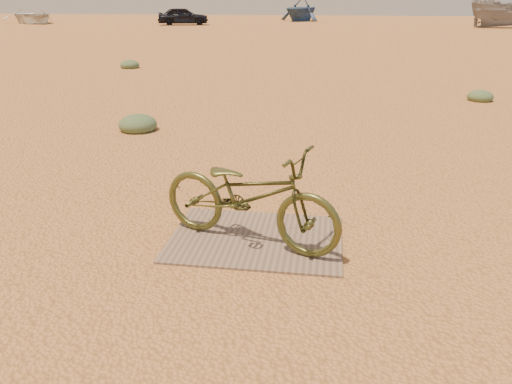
# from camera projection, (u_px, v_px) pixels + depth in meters

# --- Properties ---
(ground) EXTENTS (120.00, 120.00, 0.00)m
(ground) POSITION_uv_depth(u_px,v_px,m) (265.00, 250.00, 4.61)
(ground) COLOR #CC824B
(ground) RESTS_ON ground
(plywood_board) EXTENTS (1.64, 1.21, 0.02)m
(plywood_board) POSITION_uv_depth(u_px,v_px,m) (256.00, 238.00, 4.81)
(plywood_board) COLOR #7A6552
(plywood_board) RESTS_ON ground
(bicycle) EXTENTS (1.90, 1.16, 0.94)m
(bicycle) POSITION_uv_depth(u_px,v_px,m) (249.00, 195.00, 4.55)
(bicycle) COLOR #434821
(bicycle) RESTS_ON plywood_board
(car) EXTENTS (4.26, 2.56, 1.36)m
(car) POSITION_uv_depth(u_px,v_px,m) (183.00, 16.00, 39.90)
(car) COLOR black
(car) RESTS_ON ground
(boat_near_left) EXTENTS (7.04, 7.10, 1.21)m
(boat_near_left) POSITION_uv_depth(u_px,v_px,m) (32.00, 16.00, 42.38)
(boat_near_left) COLOR beige
(boat_near_left) RESTS_ON ground
(boat_far_left) EXTENTS (5.69, 5.89, 2.37)m
(boat_far_left) POSITION_uv_depth(u_px,v_px,m) (301.00, 8.00, 45.67)
(boat_far_left) COLOR #2F4D77
(boat_far_left) RESTS_ON ground
(boat_mid_right) EXTENTS (5.61, 2.14, 2.17)m
(boat_mid_right) POSITION_uv_depth(u_px,v_px,m) (511.00, 12.00, 36.03)
(boat_mid_right) COLOR gray
(boat_mid_right) RESTS_ON ground
(kale_a) EXTENTS (0.66, 0.66, 0.36)m
(kale_a) POSITION_uv_depth(u_px,v_px,m) (138.00, 130.00, 8.72)
(kale_a) COLOR #546C45
(kale_a) RESTS_ON ground
(kale_b) EXTENTS (0.56, 0.56, 0.31)m
(kale_b) POSITION_uv_depth(u_px,v_px,m) (480.00, 101.00, 11.19)
(kale_b) COLOR #546C45
(kale_b) RESTS_ON ground
(kale_c) EXTENTS (0.61, 0.61, 0.34)m
(kale_c) POSITION_uv_depth(u_px,v_px,m) (130.00, 68.00, 16.24)
(kale_c) COLOR #546C45
(kale_c) RESTS_ON ground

